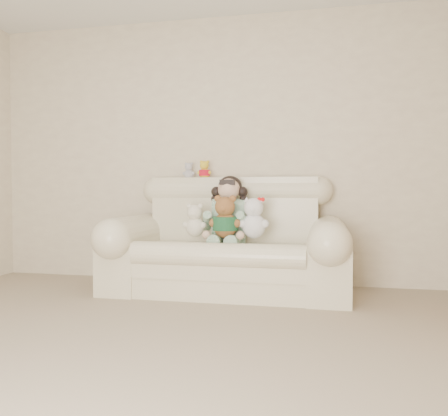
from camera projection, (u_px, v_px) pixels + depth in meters
floor at (86, 379)px, 2.21m from camera, size 5.00×5.00×0.00m
wall_back at (211, 150)px, 4.61m from camera, size 4.50×0.00×4.50m
sofa at (226, 234)px, 4.09m from camera, size 2.10×0.95×1.03m
seated_child at (229, 209)px, 4.16m from camera, size 0.42×0.49×0.63m
brown_teddy at (225, 213)px, 3.94m from camera, size 0.30×0.24×0.42m
white_cat at (254, 214)px, 3.92m from camera, size 0.30×0.26×0.41m
cream_teddy at (195, 217)px, 4.05m from camera, size 0.25×0.21×0.34m
yellow_mini_bear at (205, 168)px, 4.46m from camera, size 0.16×0.15×0.21m
grey_mini_plush at (189, 169)px, 4.53m from camera, size 0.15×0.14×0.19m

